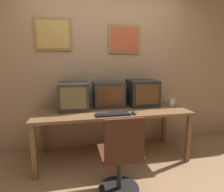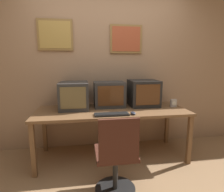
{
  "view_description": "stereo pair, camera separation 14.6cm",
  "coord_description": "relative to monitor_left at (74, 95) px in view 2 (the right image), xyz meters",
  "views": [
    {
      "loc": [
        -0.54,
        -1.57,
        1.39
      ],
      "look_at": [
        0.0,
        0.96,
        0.92
      ],
      "focal_mm": 30.0,
      "sensor_mm": 36.0,
      "label": 1
    },
    {
      "loc": [
        -0.4,
        -1.59,
        1.39
      ],
      "look_at": [
        0.0,
        0.96,
        0.92
      ],
      "focal_mm": 30.0,
      "sensor_mm": 36.0,
      "label": 2
    }
  ],
  "objects": [
    {
      "name": "wall_back",
      "position": [
        0.53,
        0.33,
        0.39
      ],
      "size": [
        8.0,
        0.08,
        2.6
      ],
      "color": "tan",
      "rests_on": "ground_plane"
    },
    {
      "name": "desk",
      "position": [
        0.53,
        -0.16,
        -0.26
      ],
      "size": [
        2.12,
        0.79,
        0.72
      ],
      "color": "brown",
      "rests_on": "ground_plane"
    },
    {
      "name": "monitor_left",
      "position": [
        0.0,
        0.0,
        0.0
      ],
      "size": [
        0.41,
        0.47,
        0.39
      ],
      "color": "#333333",
      "rests_on": "desk"
    },
    {
      "name": "monitor_center",
      "position": [
        0.52,
        0.04,
        -0.0
      ],
      "size": [
        0.45,
        0.35,
        0.38
      ],
      "color": "#333333",
      "rests_on": "desk"
    },
    {
      "name": "monitor_right",
      "position": [
        1.05,
        0.02,
        0.0
      ],
      "size": [
        0.43,
        0.42,
        0.39
      ],
      "color": "black",
      "rests_on": "desk"
    },
    {
      "name": "keyboard_main",
      "position": [
        0.48,
        -0.44,
        -0.18
      ],
      "size": [
        0.44,
        0.15,
        0.03
      ],
      "color": "black",
      "rests_on": "desk"
    },
    {
      "name": "mouse_near_keyboard",
      "position": [
        0.76,
        -0.45,
        -0.18
      ],
      "size": [
        0.07,
        0.11,
        0.03
      ],
      "color": "#282D3D",
      "rests_on": "desk"
    },
    {
      "name": "desk_clock",
      "position": [
        1.47,
        -0.14,
        -0.13
      ],
      "size": [
        0.08,
        0.05,
        0.12
      ],
      "color": "#B7B2AD",
      "rests_on": "desk"
    },
    {
      "name": "office_chair",
      "position": [
        0.45,
        -0.96,
        -0.53
      ],
      "size": [
        0.44,
        0.44,
        0.88
      ],
      "color": "black",
      "rests_on": "ground_plane"
    }
  ]
}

